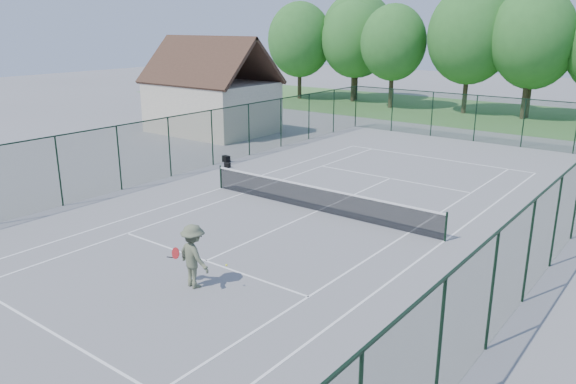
{
  "coord_description": "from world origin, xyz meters",
  "views": [
    {
      "loc": [
        12.39,
        -18.14,
        7.44
      ],
      "look_at": [
        0.0,
        -2.0,
        1.3
      ],
      "focal_mm": 35.0,
      "sensor_mm": 36.0,
      "label": 1
    }
  ],
  "objects": [
    {
      "name": "ground",
      "position": [
        0.0,
        0.0,
        0.0
      ],
      "size": [
        140.0,
        140.0,
        0.0
      ],
      "primitive_type": "plane",
      "color": "gray",
      "rests_on": "ground"
    },
    {
      "name": "tennis_net",
      "position": [
        0.0,
        0.0,
        0.58
      ],
      "size": [
        11.08,
        0.08,
        1.1
      ],
      "color": "black",
      "rests_on": "ground"
    },
    {
      "name": "fence_enclosure",
      "position": [
        0.0,
        0.0,
        1.56
      ],
      "size": [
        18.05,
        36.05,
        3.02
      ],
      "color": "#15341C",
      "rests_on": "ground"
    },
    {
      "name": "tennis_player",
      "position": [
        1.06,
        -7.89,
        0.96
      ],
      "size": [
        1.82,
        0.9,
        1.92
      ],
      "color": "#5E654A",
      "rests_on": "ground"
    },
    {
      "name": "tree_line_far",
      "position": [
        0.0,
        30.0,
        5.99
      ],
      "size": [
        39.4,
        6.4,
        9.7
      ],
      "color": "#3B2F1E",
      "rests_on": "ground"
    },
    {
      "name": "sports_bag_b",
      "position": [
        -8.0,
        3.07,
        0.12
      ],
      "size": [
        0.32,
        0.2,
        0.25
      ],
      "primitive_type": "cube",
      "rotation": [
        0.0,
        0.0,
        0.01
      ],
      "color": "black",
      "rests_on": "ground"
    },
    {
      "name": "grass_far",
      "position": [
        0.0,
        30.0,
        0.01
      ],
      "size": [
        80.0,
        16.0,
        0.01
      ],
      "primitive_type": "cube",
      "color": "#4E843E",
      "rests_on": "ground"
    },
    {
      "name": "court_lines",
      "position": [
        0.0,
        0.0,
        0.0
      ],
      "size": [
        11.05,
        23.85,
        0.01
      ],
      "color": "white",
      "rests_on": "ground"
    },
    {
      "name": "sports_bag_a",
      "position": [
        -8.89,
        3.92,
        0.18
      ],
      "size": [
        0.49,
        0.35,
        0.36
      ],
      "primitive_type": "cube",
      "rotation": [
        0.0,
        0.0,
        -0.19
      ],
      "color": "black",
      "rests_on": "ground"
    },
    {
      "name": "utility_building",
      "position": [
        -16.0,
        10.0,
        3.12
      ],
      "size": [
        8.6,
        6.27,
        6.63
      ],
      "color": "beige",
      "rests_on": "ground"
    }
  ]
}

